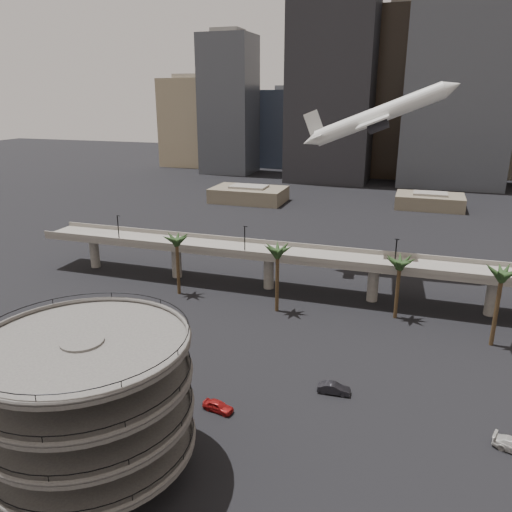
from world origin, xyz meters
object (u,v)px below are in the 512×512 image
(overpass, at_px, (320,261))
(airborne_jet, at_px, (377,116))
(parking_ramp, at_px, (88,395))
(car_b, at_px, (334,388))
(car_a, at_px, (218,406))

(overpass, distance_m, airborne_jet, 34.26)
(parking_ramp, distance_m, airborne_jet, 83.63)
(parking_ramp, xyz_separation_m, car_b, (22.40, 23.50, -9.08))
(overpass, distance_m, car_b, 37.30)
(car_b, bearing_deg, airborne_jet, -1.35)
(parking_ramp, bearing_deg, car_a, 59.70)
(parking_ramp, distance_m, car_a, 19.19)
(parking_ramp, height_order, car_b, parking_ramp)
(parking_ramp, relative_size, car_a, 5.18)
(parking_ramp, xyz_separation_m, car_a, (8.52, 14.58, -9.11))
(parking_ramp, distance_m, overpass, 60.46)
(airborne_jet, bearing_deg, parking_ramp, -109.28)
(airborne_jet, xyz_separation_m, car_b, (1.52, -53.29, -34.77))
(overpass, bearing_deg, car_a, -95.76)
(overpass, relative_size, car_b, 28.25)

